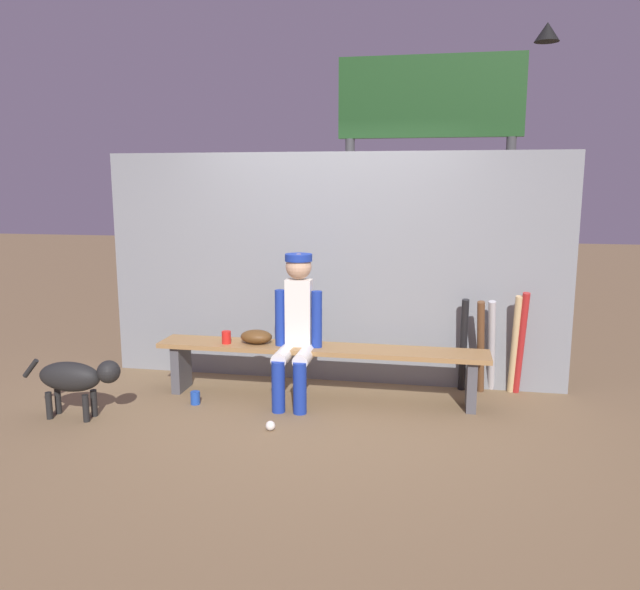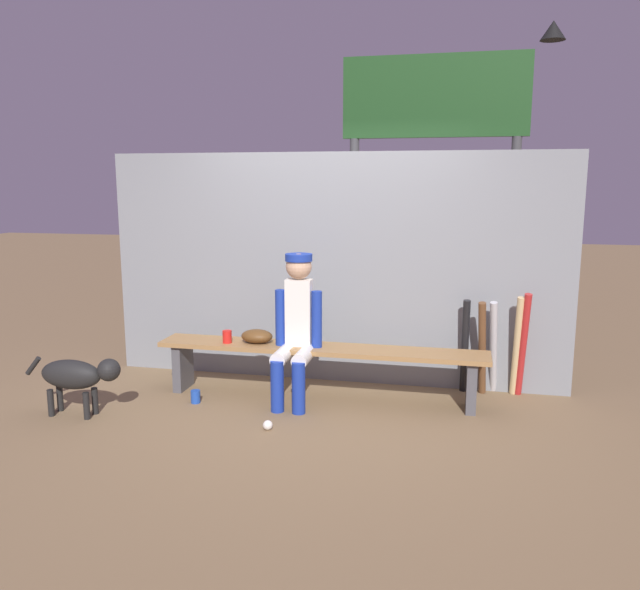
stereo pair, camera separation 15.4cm
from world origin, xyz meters
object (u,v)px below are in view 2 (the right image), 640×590
Objects in this scene: baseball_glove at (257,336)px; dog at (77,375)px; baseball at (268,425)px; cup_on_bench at (227,337)px; player_seated at (296,324)px; bat_wood_dark at (482,349)px; cup_on_ground at (196,397)px; bat_aluminum_silver at (493,347)px; bat_aluminum_red at (523,345)px; dugout_bench at (320,357)px; bat_wood_natural at (517,346)px; scoreboard at (440,133)px; bat_aluminum_black at (465,346)px.

dog is at bearing -146.79° from baseball_glove.
baseball is 1.05m from cup_on_bench.
baseball_glove is (-0.38, 0.11, -0.16)m from player_seated.
bat_wood_dark reaches higher than baseball.
baseball_glove is at bearing 37.13° from cup_on_ground.
bat_wood_dark is at bearing 20.34° from dog.
bat_wood_dark reaches higher than cup_on_ground.
bat_aluminum_silver is 7.86× the size of cup_on_ground.
dugout_bench is at bearing -166.35° from bat_aluminum_red.
bat_wood_natural is 1.08× the size of dog.
bat_wood_dark is 0.30m from bat_wood_natural.
cup_on_bench is (-0.82, -0.05, 0.15)m from dugout_bench.
scoreboard is (1.72, 1.71, 1.83)m from cup_on_bench.
bat_aluminum_silver is 0.92× the size of bat_aluminum_red.
player_seated is 2.66m from scoreboard.
bat_aluminum_red reaches higher than cup_on_ground.
bat_wood_dark is at bearing 10.64° from baseball_glove.
scoreboard is (1.13, 2.44, 2.32)m from baseball.
dugout_bench is at bearing -165.61° from bat_wood_natural.
player_seated is at bearing -15.48° from baseball_glove.
dugout_bench is 1.41m from bat_wood_dark.
bat_aluminum_red is 8.56× the size of cup_on_bench.
player_seated is 1.97m from bat_aluminum_red.
dugout_bench is 0.38m from player_seated.
bat_aluminum_red reaches higher than bat_aluminum_black.
cup_on_ground reaches higher than baseball.
baseball_glove reaches higher than cup_on_bench.
baseball_glove is at bearing -169.18° from bat_wood_natural.
baseball_glove is 1.50m from dog.
bat_aluminum_silver is at bearing 12.47° from baseball_glove.
cup_on_ground is at bearing -161.06° from bat_aluminum_black.
dugout_bench reaches higher than baseball.
dugout_bench is 1.29m from bat_aluminum_black.
dugout_bench is 3.03× the size of bat_aluminum_red.
scoreboard reaches higher than cup_on_bench.
dugout_bench is 3.15× the size of bat_wood_natural.
player_seated reaches higher than baseball.
scoreboard is at bearing 109.79° from bat_wood_dark.
scoreboard reaches higher than dugout_bench.
bat_aluminum_red is (1.89, 0.52, -0.21)m from player_seated.
bat_aluminum_black is 0.25m from bat_aluminum_silver.
player_seated reaches higher than bat_aluminum_red.
dog is at bearing -142.29° from cup_on_bench.
bat_aluminum_silver is at bearing 17.63° from cup_on_ground.
bat_aluminum_black is at bearing 20.85° from player_seated.
baseball_glove is at bearing -166.52° from bat_aluminum_black.
bat_wood_dark is 2.51m from cup_on_ground.
cup_on_bench reaches higher than dog.
player_seated is at bearing 15.62° from cup_on_ground.
baseball_glove is (-0.57, 0.00, 0.16)m from dugout_bench.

